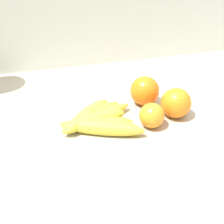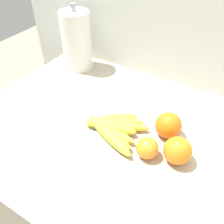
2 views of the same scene
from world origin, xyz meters
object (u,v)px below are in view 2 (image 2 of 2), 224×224
at_px(orange_back_right, 147,148).
at_px(banana_bunch, 112,127).
at_px(orange_far_right, 168,125).
at_px(orange_right, 178,151).
at_px(paper_towel_roll, 77,41).

bearing_deg(orange_back_right, banana_bunch, 166.60).
relative_size(orange_back_right, orange_far_right, 0.78).
bearing_deg(orange_right, banana_bunch, 178.81).
bearing_deg(orange_far_right, orange_right, -54.78).
xyz_separation_m(orange_right, orange_far_right, (-0.06, 0.08, 0.00)).
height_order(banana_bunch, paper_towel_roll, paper_towel_roll).
height_order(orange_back_right, orange_far_right, orange_far_right).
bearing_deg(orange_right, orange_back_right, -160.30).
bearing_deg(paper_towel_roll, orange_right, -27.19).
height_order(banana_bunch, orange_right, orange_right).
height_order(orange_back_right, paper_towel_roll, paper_towel_roll).
distance_m(banana_bunch, orange_back_right, 0.14).
distance_m(banana_bunch, orange_far_right, 0.18).
bearing_deg(paper_towel_roll, orange_far_right, -22.30).
height_order(orange_far_right, paper_towel_roll, paper_towel_roll).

